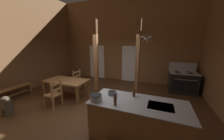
{
  "coord_description": "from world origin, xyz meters",
  "views": [
    {
      "loc": [
        1.95,
        -3.26,
        2.2
      ],
      "look_at": [
        0.3,
        0.96,
        1.18
      ],
      "focal_mm": 19.15,
      "sensor_mm": 36.0,
      "label": 1
    }
  ],
  "objects_px": {
    "ladderback_chair_near_window": "(79,80)",
    "mixing_bowl_on_counter": "(112,93)",
    "ladderback_chair_by_post": "(54,94)",
    "bottle_short_on_counter": "(134,93)",
    "dining_table": "(66,82)",
    "stove_range": "(182,82)",
    "backpack": "(6,105)",
    "kitchen_island": "(137,120)",
    "bench_along_left_wall": "(10,92)",
    "bottle_tall_on_counter": "(115,100)",
    "stockpot_on_counter": "(96,98)"
  },
  "relations": [
    {
      "from": "ladderback_chair_near_window",
      "to": "mixing_bowl_on_counter",
      "type": "relative_size",
      "value": 4.07
    },
    {
      "from": "ladderback_chair_by_post",
      "to": "backpack",
      "type": "bearing_deg",
      "value": -138.15
    },
    {
      "from": "ladderback_chair_near_window",
      "to": "kitchen_island",
      "type": "bearing_deg",
      "value": -32.83
    },
    {
      "from": "dining_table",
      "to": "stockpot_on_counter",
      "type": "distance_m",
      "value": 2.6
    },
    {
      "from": "ladderback_chair_near_window",
      "to": "bottle_tall_on_counter",
      "type": "relative_size",
      "value": 3.79
    },
    {
      "from": "stove_range",
      "to": "backpack",
      "type": "height_order",
      "value": "stove_range"
    },
    {
      "from": "ladderback_chair_by_post",
      "to": "stockpot_on_counter",
      "type": "relative_size",
      "value": 2.79
    },
    {
      "from": "ladderback_chair_by_post",
      "to": "bottle_tall_on_counter",
      "type": "height_order",
      "value": "bottle_tall_on_counter"
    },
    {
      "from": "kitchen_island",
      "to": "stove_range",
      "type": "bearing_deg",
      "value": 67.27
    },
    {
      "from": "ladderback_chair_near_window",
      "to": "bottle_short_on_counter",
      "type": "bearing_deg",
      "value": -30.54
    },
    {
      "from": "dining_table",
      "to": "ladderback_chair_by_post",
      "type": "xyz_separation_m",
      "value": [
        0.11,
        -0.76,
        -0.2
      ]
    },
    {
      "from": "stove_range",
      "to": "bottle_short_on_counter",
      "type": "relative_size",
      "value": 5.41
    },
    {
      "from": "kitchen_island",
      "to": "ladderback_chair_by_post",
      "type": "distance_m",
      "value": 2.97
    },
    {
      "from": "bench_along_left_wall",
      "to": "backpack",
      "type": "bearing_deg",
      "value": -33.85
    },
    {
      "from": "dining_table",
      "to": "bench_along_left_wall",
      "type": "relative_size",
      "value": 1.09
    },
    {
      "from": "ladderback_chair_by_post",
      "to": "bottle_tall_on_counter",
      "type": "xyz_separation_m",
      "value": [
        2.51,
        -0.68,
        0.55
      ]
    },
    {
      "from": "mixing_bowl_on_counter",
      "to": "backpack",
      "type": "bearing_deg",
      "value": -167.77
    },
    {
      "from": "bottle_short_on_counter",
      "to": "backpack",
      "type": "bearing_deg",
      "value": -168.14
    },
    {
      "from": "stockpot_on_counter",
      "to": "backpack",
      "type": "bearing_deg",
      "value": -175.27
    },
    {
      "from": "stove_range",
      "to": "backpack",
      "type": "xyz_separation_m",
      "value": [
        -5.43,
        -4.0,
        -0.17
      ]
    },
    {
      "from": "bench_along_left_wall",
      "to": "dining_table",
      "type": "bearing_deg",
      "value": 25.81
    },
    {
      "from": "mixing_bowl_on_counter",
      "to": "ladderback_chair_by_post",
      "type": "bearing_deg",
      "value": 174.65
    },
    {
      "from": "kitchen_island",
      "to": "backpack",
      "type": "bearing_deg",
      "value": -172.2
    },
    {
      "from": "bottle_tall_on_counter",
      "to": "mixing_bowl_on_counter",
      "type": "bearing_deg",
      "value": 118.07
    },
    {
      "from": "mixing_bowl_on_counter",
      "to": "bottle_tall_on_counter",
      "type": "xyz_separation_m",
      "value": [
        0.25,
        -0.47,
        0.06
      ]
    },
    {
      "from": "bottle_short_on_counter",
      "to": "stockpot_on_counter",
      "type": "bearing_deg",
      "value": -144.16
    },
    {
      "from": "dining_table",
      "to": "backpack",
      "type": "height_order",
      "value": "dining_table"
    },
    {
      "from": "kitchen_island",
      "to": "backpack",
      "type": "xyz_separation_m",
      "value": [
        -3.98,
        -0.55,
        -0.14
      ]
    },
    {
      "from": "bench_along_left_wall",
      "to": "mixing_bowl_on_counter",
      "type": "height_order",
      "value": "mixing_bowl_on_counter"
    },
    {
      "from": "dining_table",
      "to": "mixing_bowl_on_counter",
      "type": "height_order",
      "value": "mixing_bowl_on_counter"
    },
    {
      "from": "stove_range",
      "to": "ladderback_chair_near_window",
      "type": "distance_m",
      "value": 4.79
    },
    {
      "from": "ladderback_chair_near_window",
      "to": "ladderback_chair_by_post",
      "type": "height_order",
      "value": "same"
    },
    {
      "from": "dining_table",
      "to": "stockpot_on_counter",
      "type": "bearing_deg",
      "value": -33.55
    },
    {
      "from": "dining_table",
      "to": "mixing_bowl_on_counter",
      "type": "xyz_separation_m",
      "value": [
        2.37,
        -0.97,
        0.3
      ]
    },
    {
      "from": "stockpot_on_counter",
      "to": "mixing_bowl_on_counter",
      "type": "xyz_separation_m",
      "value": [
        0.22,
        0.46,
        -0.03
      ]
    },
    {
      "from": "ladderback_chair_by_post",
      "to": "bench_along_left_wall",
      "type": "distance_m",
      "value": 2.12
    },
    {
      "from": "bottle_tall_on_counter",
      "to": "bottle_short_on_counter",
      "type": "bearing_deg",
      "value": 62.45
    },
    {
      "from": "kitchen_island",
      "to": "bottle_tall_on_counter",
      "type": "bearing_deg",
      "value": -145.64
    },
    {
      "from": "ladderback_chair_near_window",
      "to": "ladderback_chair_by_post",
      "type": "relative_size",
      "value": 1.0
    },
    {
      "from": "stove_range",
      "to": "bench_along_left_wall",
      "type": "distance_m",
      "value": 7.28
    },
    {
      "from": "dining_table",
      "to": "backpack",
      "type": "distance_m",
      "value": 1.95
    },
    {
      "from": "ladderback_chair_near_window",
      "to": "stockpot_on_counter",
      "type": "xyz_separation_m",
      "value": [
        2.22,
        -2.31,
        0.53
      ]
    },
    {
      "from": "kitchen_island",
      "to": "bench_along_left_wall",
      "type": "height_order",
      "value": "kitchen_island"
    },
    {
      "from": "kitchen_island",
      "to": "bottle_tall_on_counter",
      "type": "distance_m",
      "value": 0.77
    },
    {
      "from": "kitchen_island",
      "to": "backpack",
      "type": "relative_size",
      "value": 3.64
    },
    {
      "from": "backpack",
      "to": "stockpot_on_counter",
      "type": "bearing_deg",
      "value": 4.73
    },
    {
      "from": "ladderback_chair_by_post",
      "to": "bottle_short_on_counter",
      "type": "distance_m",
      "value": 2.86
    },
    {
      "from": "stove_range",
      "to": "stockpot_on_counter",
      "type": "xyz_separation_m",
      "value": [
        -2.36,
        -3.74,
        0.5
      ]
    },
    {
      "from": "backpack",
      "to": "bottle_short_on_counter",
      "type": "height_order",
      "value": "bottle_short_on_counter"
    },
    {
      "from": "dining_table",
      "to": "bottle_short_on_counter",
      "type": "distance_m",
      "value": 3.06
    }
  ]
}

